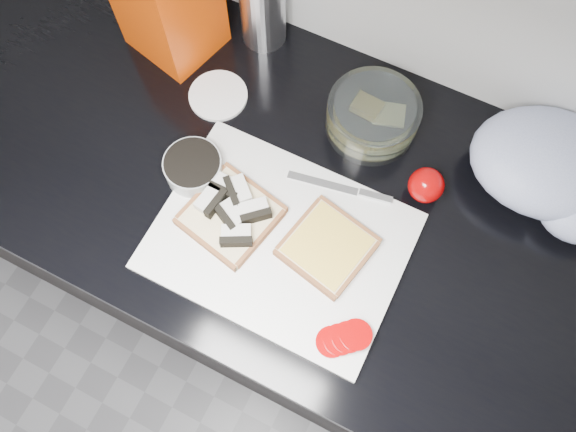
# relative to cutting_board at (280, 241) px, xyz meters

# --- Properties ---
(base_cabinet) EXTENTS (3.50, 0.60, 0.86)m
(base_cabinet) POSITION_rel_cutting_board_xyz_m (-0.01, 0.11, -0.48)
(base_cabinet) COLOR black
(base_cabinet) RESTS_ON ground
(countertop) EXTENTS (3.50, 0.64, 0.04)m
(countertop) POSITION_rel_cutting_board_xyz_m (-0.01, 0.11, -0.03)
(countertop) COLOR black
(countertop) RESTS_ON base_cabinet
(cutting_board) EXTENTS (0.40, 0.30, 0.01)m
(cutting_board) POSITION_rel_cutting_board_xyz_m (0.00, 0.00, 0.00)
(cutting_board) COLOR silver
(cutting_board) RESTS_ON countertop
(bread_left) EXTENTS (0.16, 0.16, 0.04)m
(bread_left) POSITION_rel_cutting_board_xyz_m (-0.09, 0.00, 0.02)
(bread_left) COLOR beige
(bread_left) RESTS_ON cutting_board
(bread_right) EXTENTS (0.15, 0.15, 0.02)m
(bread_right) POSITION_rel_cutting_board_xyz_m (0.08, 0.02, 0.01)
(bread_right) COLOR beige
(bread_right) RESTS_ON cutting_board
(tomato_slices) EXTENTS (0.09, 0.08, 0.02)m
(tomato_slices) POSITION_rel_cutting_board_xyz_m (0.16, -0.10, 0.01)
(tomato_slices) COLOR #A10304
(tomato_slices) RESTS_ON cutting_board
(knife) EXTENTS (0.18, 0.04, 0.01)m
(knife) POSITION_rel_cutting_board_xyz_m (0.07, 0.13, 0.01)
(knife) COLOR silver
(knife) RESTS_ON cutting_board
(seed_tub) EXTENTS (0.10, 0.10, 0.05)m
(seed_tub) POSITION_rel_cutting_board_xyz_m (-0.18, 0.04, 0.02)
(seed_tub) COLOR #AAAFAF
(seed_tub) RESTS_ON countertop
(tub_lid) EXTENTS (0.12, 0.12, 0.01)m
(tub_lid) POSITION_rel_cutting_board_xyz_m (-0.23, 0.20, -0.00)
(tub_lid) COLOR white
(tub_lid) RESTS_ON countertop
(glass_bowl) EXTENTS (0.16, 0.16, 0.07)m
(glass_bowl) POSITION_rel_cutting_board_xyz_m (0.04, 0.27, 0.03)
(glass_bowl) COLOR silver
(glass_bowl) RESTS_ON countertop
(grocery_bag) EXTENTS (0.29, 0.25, 0.11)m
(grocery_bag) POSITION_rel_cutting_board_xyz_m (0.35, 0.29, 0.05)
(grocery_bag) COLOR silver
(grocery_bag) RESTS_ON countertop
(whole_tomatoes) EXTENTS (0.06, 0.06, 0.06)m
(whole_tomatoes) POSITION_rel_cutting_board_xyz_m (0.18, 0.19, 0.02)
(whole_tomatoes) COLOR #A10304
(whole_tomatoes) RESTS_ON countertop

